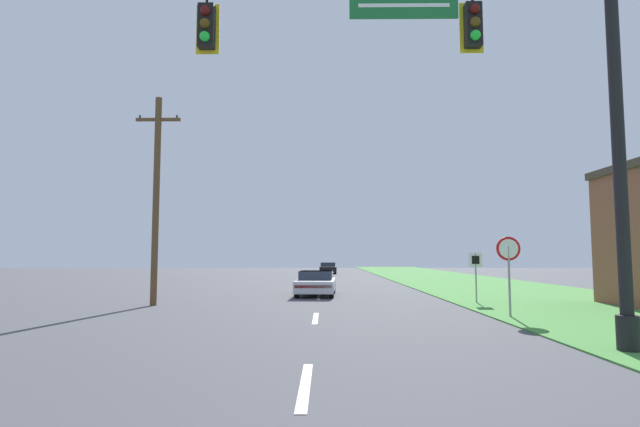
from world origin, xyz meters
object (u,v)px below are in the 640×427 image
Objects in this scene: route_sign_post at (476,266)px; car_ahead at (316,283)px; signal_mast at (501,98)px; far_car at (328,268)px; utility_pole_near at (156,196)px; stop_sign at (509,258)px.

car_ahead is at bearing 148.68° from route_sign_post.
far_car is (-3.40, 45.06, -4.63)m from signal_mast.
car_ahead and far_car have the same top height.
car_ahead is at bearing 39.06° from utility_pole_near.
car_ahead is 7.84m from route_sign_post.
car_ahead is 8.90m from utility_pole_near.
car_ahead is (-4.14, 14.48, -4.63)m from signal_mast.
signal_mast is 15.76m from car_ahead.
far_car is 35.14m from route_sign_post.
car_ahead is 1.03× the size of far_car.
signal_mast is 45.43m from far_car.
route_sign_post reaches higher than far_car.
far_car is at bearing 88.61° from car_ahead.
route_sign_post is at bearing 76.50° from signal_mast.
signal_mast is 2.30× the size of far_car.
far_car is at bearing 99.68° from route_sign_post.
stop_sign is (2.13, 5.67, -3.37)m from signal_mast.
stop_sign reaches higher than car_ahead.
signal_mast is 11.35m from route_sign_post.
utility_pole_near is (-12.55, 3.72, 2.45)m from stop_sign.
stop_sign is 1.23× the size of route_sign_post.
car_ahead is at bearing 125.43° from stop_sign.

